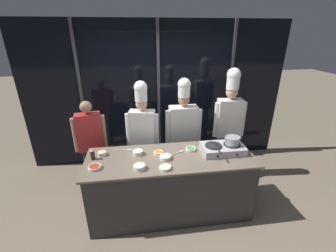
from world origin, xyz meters
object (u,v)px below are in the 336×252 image
prep_bowl_ginger (102,153)px  person_guest (90,138)px  prep_bowl_chili_flakes (94,167)px  serving_spoon_slotted (127,150)px  prep_bowl_bean_sprouts (138,152)px  chef_sous (183,125)px  chef_head (142,128)px  prep_bowl_scallions (191,149)px  prep_bowl_carrots (158,152)px  portable_stove (222,149)px  frying_pan (214,144)px  stock_pot (232,140)px  prep_bowl_onion (139,167)px  serving_spoon_solid (180,152)px  squeeze_bottle_soy (93,154)px  prep_bowl_noodles (165,167)px  chef_line (229,117)px  prep_bowl_rice (165,157)px

prep_bowl_ginger → person_guest: person_guest is taller
prep_bowl_chili_flakes → serving_spoon_slotted: size_ratio=0.60×
prep_bowl_bean_sprouts → chef_sous: (0.77, 0.65, 0.09)m
chef_head → prep_bowl_scallions: bearing=151.2°
prep_bowl_carrots → chef_head: size_ratio=0.08×
prep_bowl_carrots → prep_bowl_ginger: bearing=174.7°
portable_stove → prep_bowl_ginger: 1.67m
prep_bowl_ginger → chef_head: bearing=42.2°
prep_bowl_bean_sprouts → person_guest: (-0.73, 0.58, -0.01)m
prep_bowl_ginger → chef_head: (0.58, 0.52, 0.11)m
frying_pan → prep_bowl_carrots: size_ratio=2.94×
stock_pot → prep_bowl_onion: size_ratio=1.49×
serving_spoon_slotted → person_guest: person_guest is taller
serving_spoon_solid → portable_stove: bearing=-7.3°
stock_pot → prep_bowl_bean_sprouts: bearing=175.5°
portable_stove → prep_bowl_bean_sprouts: bearing=175.0°
stock_pot → person_guest: 2.16m
squeeze_bottle_soy → person_guest: bearing=102.6°
prep_bowl_noodles → prep_bowl_bean_sprouts: (-0.33, 0.40, 0.01)m
portable_stove → prep_bowl_scallions: 0.44m
prep_bowl_carrots → serving_spoon_solid: prep_bowl_carrots is taller
prep_bowl_onion → prep_bowl_noodles: bearing=-7.0°
portable_stove → prep_bowl_bean_sprouts: (-1.18, 0.10, -0.02)m
portable_stove → serving_spoon_slotted: 1.35m
prep_bowl_ginger → chef_line: bearing=16.0°
frying_pan → prep_bowl_onion: bearing=-166.0°
stock_pot → prep_bowl_scallions: (-0.56, 0.11, -0.15)m
chef_head → portable_stove: bearing=159.7°
chef_sous → chef_line: chef_line is taller
prep_bowl_ginger → chef_line: (2.04, 0.58, 0.21)m
prep_bowl_rice → prep_bowl_bean_sprouts: prep_bowl_bean_sprouts is taller
squeeze_bottle_soy → serving_spoon_solid: bearing=1.0°
chef_line → stock_pot: bearing=75.5°
prep_bowl_carrots → person_guest: (-1.01, 0.61, -0.00)m
prep_bowl_scallions → prep_bowl_noodles: prep_bowl_scallions is taller
portable_stove → squeeze_bottle_soy: bearing=178.2°
prep_bowl_onion → person_guest: 1.20m
prep_bowl_rice → chef_line: (1.19, 0.80, 0.21)m
prep_bowl_ginger → prep_bowl_carrots: bearing=-5.3°
prep_bowl_chili_flakes → chef_head: (0.63, 0.85, 0.12)m
frying_pan → prep_bowl_noodles: size_ratio=2.60×
chef_head → prep_bowl_onion: bearing=96.5°
prep_bowl_onion → prep_bowl_ginger: bearing=140.8°
stock_pot → prep_bowl_scallions: size_ratio=1.53×
prep_bowl_onion → chef_line: chef_line is taller
prep_bowl_chili_flakes → prep_bowl_carrots: bearing=17.1°
frying_pan → prep_bowl_scallions: size_ratio=2.74×
squeeze_bottle_soy → prep_bowl_onion: size_ratio=1.05×
portable_stove → prep_bowl_rice: (-0.82, -0.07, -0.03)m
prep_bowl_noodles → prep_bowl_rice: bearing=81.7°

